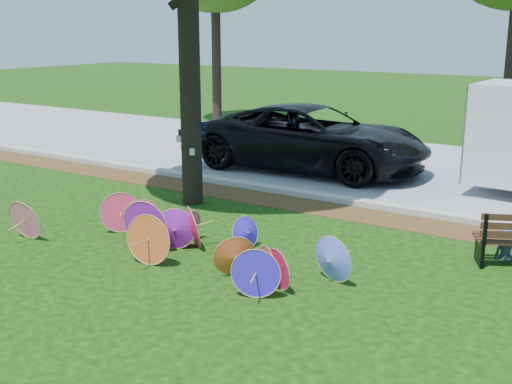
{
  "coord_description": "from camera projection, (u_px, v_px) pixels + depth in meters",
  "views": [
    {
      "loc": [
        6.36,
        -7.09,
        3.68
      ],
      "look_at": [
        0.5,
        2.0,
        0.9
      ],
      "focal_mm": 45.0,
      "sensor_mm": 36.0,
      "label": 1
    }
  ],
  "objects": [
    {
      "name": "street",
      "position": [
        385.0,
        165.0,
        17.64
      ],
      "size": [
        90.0,
        8.0,
        0.01
      ],
      "primitive_type": "cube",
      "color": "gray",
      "rests_on": "ground"
    },
    {
      "name": "mulch_strip",
      "position": [
        300.0,
        205.0,
        13.69
      ],
      "size": [
        90.0,
        1.0,
        0.01
      ],
      "primitive_type": "cube",
      "color": "#472D16",
      "rests_on": "ground"
    },
    {
      "name": "curb",
      "position": [
        315.0,
        195.0,
        14.25
      ],
      "size": [
        90.0,
        0.3,
        0.12
      ],
      "primitive_type": "cube",
      "color": "#B7B5AD",
      "rests_on": "ground"
    },
    {
      "name": "person_left",
      "position": [
        508.0,
        230.0,
        10.35
      ],
      "size": [
        0.42,
        0.34,
        1.01
      ],
      "primitive_type": "imported",
      "rotation": [
        0.0,
        0.0,
        0.32
      ],
      "color": "#3C4352",
      "rests_on": "ground"
    },
    {
      "name": "black_van",
      "position": [
        312.0,
        138.0,
        16.87
      ],
      "size": [
        6.24,
        3.06,
        1.71
      ],
      "primitive_type": "imported",
      "rotation": [
        0.0,
        0.0,
        1.61
      ],
      "color": "black",
      "rests_on": "ground"
    },
    {
      "name": "ground",
      "position": [
        160.0,
        270.0,
        10.03
      ],
      "size": [
        90.0,
        90.0,
        0.0
      ],
      "primitive_type": "plane",
      "color": "black",
      "rests_on": "ground"
    },
    {
      "name": "parasol_pile",
      "position": [
        180.0,
        235.0,
        10.54
      ],
      "size": [
        6.24,
        2.16,
        0.88
      ],
      "color": "#EA667F",
      "rests_on": "ground"
    }
  ]
}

